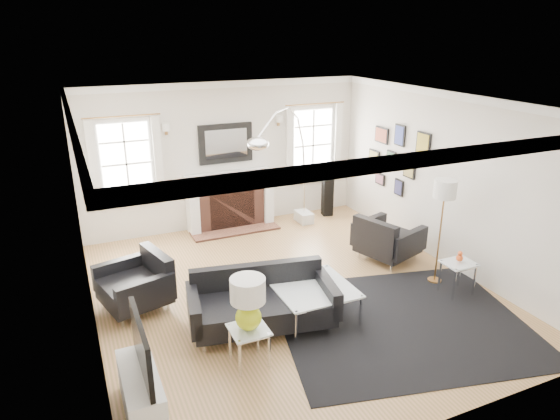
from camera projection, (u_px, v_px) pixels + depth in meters
name	position (u px, v px, depth m)	size (l,w,h in m)	color
floor	(291.00, 291.00, 7.47)	(6.00, 6.00, 0.00)	olive
back_wall	(226.00, 156.00, 9.57)	(5.50, 0.04, 2.80)	silver
front_wall	(436.00, 304.00, 4.41)	(5.50, 0.04, 2.80)	silver
left_wall	(83.00, 233.00, 5.94)	(0.04, 6.00, 2.80)	silver
right_wall	(446.00, 180.00, 8.03)	(0.04, 6.00, 2.80)	silver
ceiling	(293.00, 102.00, 6.51)	(5.50, 6.00, 0.02)	white
crown_molding	(293.00, 106.00, 6.53)	(5.50, 6.00, 0.12)	white
fireplace	(231.00, 201.00, 9.68)	(1.70, 0.69, 1.11)	white
mantel_mirror	(226.00, 143.00, 9.44)	(1.05, 0.07, 0.75)	black
window_left	(126.00, 163.00, 8.80)	(1.24, 0.15, 1.62)	white
window_right	(313.00, 145.00, 10.20)	(1.24, 0.15, 1.62)	white
gallery_wall	(397.00, 155.00, 9.09)	(0.04, 1.73, 1.29)	black
tv_unit	(142.00, 388.00, 4.97)	(0.35, 1.00, 1.09)	white
area_rug	(402.00, 322.00, 6.66)	(3.20, 2.67, 0.01)	black
sofa	(261.00, 302.00, 6.50)	(2.01, 1.18, 0.62)	black
armchair_left	(138.00, 284.00, 6.92)	(1.05, 1.13, 0.64)	black
armchair_right	(386.00, 240.00, 8.35)	(1.11, 1.18, 0.65)	black
coffee_table	(313.00, 289.00, 6.67)	(1.02, 1.02, 0.45)	silver
side_table_left	(249.00, 336.00, 5.72)	(0.43, 0.43, 0.48)	silver
nesting_table	(458.00, 269.00, 7.27)	(0.46, 0.38, 0.50)	silver
gourd_lamp	(248.00, 300.00, 5.56)	(0.40, 0.40, 0.64)	#CAE01C
orange_vase	(460.00, 257.00, 7.20)	(0.10, 0.10, 0.16)	#DD501C
arc_floor_lamp	(284.00, 168.00, 8.86)	(1.78, 1.65, 2.52)	silver
stick_floor_lamp	(445.00, 194.00, 7.27)	(0.33, 0.33, 1.64)	#A27038
speaker_tower	(328.00, 192.00, 10.36)	(0.21, 0.21, 1.03)	black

